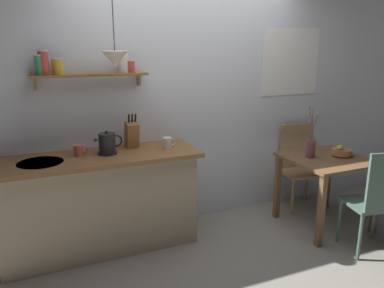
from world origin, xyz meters
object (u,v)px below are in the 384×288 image
object	(u,v)px
dining_chair_far	(298,162)
dining_table	(327,170)
coffee_mug_spare	(167,143)
pendant_lamp	(115,59)
coffee_mug_by_sink	(79,150)
twig_vase	(311,148)
dining_chair_near	(377,198)
electric_kettle	(107,144)
fruit_bowl	(341,152)
knife_block	(132,134)

from	to	relation	value
dining_chair_far	dining_table	bearing A→B (deg)	-97.48
coffee_mug_spare	pendant_lamp	bearing A→B (deg)	-166.33
dining_chair_far	coffee_mug_by_sink	size ratio (longest dim) A/B	7.99
coffee_mug_by_sink	twig_vase	bearing A→B (deg)	-9.84
dining_chair_near	coffee_mug_spare	world-z (taller)	coffee_mug_spare
dining_chair_near	coffee_mug_spare	bearing A→B (deg)	146.69
electric_kettle	dining_chair_near	bearing A→B (deg)	-26.41
dining_table	pendant_lamp	size ratio (longest dim) A/B	1.29
pendant_lamp	dining_table	bearing A→B (deg)	-8.15
fruit_bowl	coffee_mug_by_sink	xyz separation A→B (m)	(-2.59, 0.48, 0.18)
twig_vase	pendant_lamp	size ratio (longest dim) A/B	0.85
twig_vase	electric_kettle	size ratio (longest dim) A/B	2.11
pendant_lamp	knife_block	bearing A→B (deg)	55.70
dining_chair_near	fruit_bowl	xyz separation A→B (m)	(0.16, 0.64, 0.25)
knife_block	dining_table	bearing A→B (deg)	-16.52
dining_chair_near	fruit_bowl	bearing A→B (deg)	75.72
dining_chair_near	pendant_lamp	size ratio (longest dim) A/B	1.60
fruit_bowl	knife_block	distance (m)	2.17
fruit_bowl	pendant_lamp	xyz separation A→B (m)	(-2.26, 0.31, 0.97)
dining_chair_far	coffee_mug_by_sink	bearing A→B (deg)	-178.34
dining_chair_far	dining_chair_near	bearing A→B (deg)	-93.18
fruit_bowl	knife_block	world-z (taller)	knife_block
dining_chair_near	coffee_mug_by_sink	bearing A→B (deg)	155.27
twig_vase	coffee_mug_by_sink	bearing A→B (deg)	170.16
knife_block	coffee_mug_spare	bearing A→B (deg)	-26.11
coffee_mug_spare	pendant_lamp	distance (m)	0.94
twig_vase	knife_block	distance (m)	1.83
coffee_mug_spare	pendant_lamp	world-z (taller)	pendant_lamp
dining_chair_near	fruit_bowl	distance (m)	0.70
dining_chair_near	pendant_lamp	world-z (taller)	pendant_lamp
electric_kettle	knife_block	world-z (taller)	knife_block
coffee_mug_spare	dining_table	bearing A→B (deg)	-14.58
electric_kettle	knife_block	bearing A→B (deg)	26.21
dining_chair_near	knife_block	bearing A→B (deg)	147.76
coffee_mug_spare	pendant_lamp	size ratio (longest dim) A/B	0.21
twig_vase	pendant_lamp	world-z (taller)	pendant_lamp
dining_chair_near	knife_block	world-z (taller)	knife_block
fruit_bowl	coffee_mug_spare	distance (m)	1.84
coffee_mug_by_sink	dining_chair_near	bearing A→B (deg)	-24.73
coffee_mug_by_sink	coffee_mug_spare	world-z (taller)	coffee_mug_spare
fruit_bowl	knife_block	bearing A→B (deg)	164.60
dining_chair_far	coffee_mug_spare	world-z (taller)	coffee_mug_spare
coffee_mug_spare	dining_chair_near	bearing A→B (deg)	-33.31
dining_chair_near	coffee_mug_by_sink	world-z (taller)	coffee_mug_by_sink
coffee_mug_spare	twig_vase	bearing A→B (deg)	-13.04
twig_vase	coffee_mug_spare	world-z (taller)	twig_vase
twig_vase	coffee_mug_by_sink	xyz separation A→B (m)	(-2.26, 0.39, 0.12)
fruit_bowl	coffee_mug_spare	world-z (taller)	coffee_mug_spare
dining_chair_near	twig_vase	xyz separation A→B (m)	(-0.17, 0.73, 0.30)
knife_block	coffee_mug_by_sink	size ratio (longest dim) A/B	2.71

